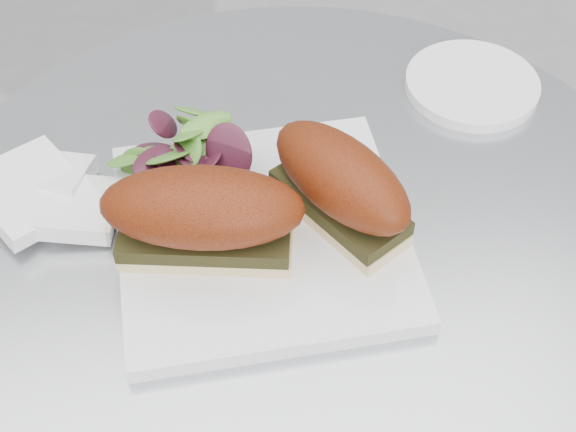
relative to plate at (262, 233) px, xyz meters
name	(u,v)px	position (x,y,z in m)	size (l,w,h in m)	color
table	(296,382)	(0.03, 0.00, -0.25)	(0.70, 0.70, 0.73)	#B9BCC1
plate	(262,233)	(0.00, 0.00, 0.00)	(0.24, 0.24, 0.02)	white
sandwich_left	(203,215)	(-0.05, -0.02, 0.05)	(0.17, 0.10, 0.08)	beige
sandwich_right	(341,184)	(0.07, 0.00, 0.05)	(0.13, 0.16, 0.08)	beige
salad	(189,154)	(-0.05, 0.07, 0.03)	(0.11, 0.11, 0.05)	#619932
napkin	(56,206)	(-0.18, 0.06, 0.00)	(0.12, 0.12, 0.02)	white
saucer	(472,84)	(0.24, 0.17, 0.00)	(0.14, 0.14, 0.01)	white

